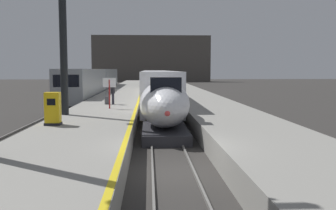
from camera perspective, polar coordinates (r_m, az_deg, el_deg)
The scene contains 16 objects.
ground_plane at distance 13.87m, azimuth 0.80°, elevation -10.29°, with size 260.00×260.00×0.00m, color #33302D.
platform_left at distance 38.35m, azimuth -7.67°, elevation 0.55°, with size 4.80×110.00×1.05m, color gray.
platform_right at distance 38.53m, azimuth 4.42°, elevation 0.60°, with size 4.80×110.00×1.05m, color gray.
platform_left_safety_stripe at distance 38.18m, azimuth -4.27°, elevation 1.36°, with size 0.20×107.80×0.01m, color yellow.
rail_main_left at distance 40.99m, azimuth -2.75°, elevation 0.25°, with size 0.08×110.00×0.12m, color slate.
rail_main_right at distance 41.03m, azimuth -0.65°, elevation 0.26°, with size 0.08×110.00×0.12m, color slate.
rail_secondary_left at distance 41.76m, azimuth -13.93°, elevation 0.19°, with size 0.08×110.00×0.12m, color slate.
rail_secondary_right at distance 41.50m, azimuth -11.90°, elevation 0.20°, with size 0.08×110.00×0.12m, color slate.
highspeed_train_main at distance 36.34m, azimuth -1.55°, elevation 2.54°, with size 2.92×38.39×3.60m.
regional_train_adjacent at distance 51.95m, azimuth -10.95°, elevation 3.54°, with size 2.85×36.60×3.80m.
station_column_mid at distance 23.43m, azimuth -15.68°, elevation 12.59°, with size 4.00×0.68×9.53m.
passenger_near_edge at distance 29.43m, azimuth -8.35°, elevation 2.03°, with size 0.31×0.55×1.69m.
rolling_suitcase at distance 29.58m, azimuth -9.18°, elevation 0.70°, with size 0.40×0.22×0.98m.
ticket_machine_yellow at distance 19.14m, azimuth -17.06°, elevation -0.71°, with size 0.76×0.62×1.60m.
departure_info_board at distance 26.22m, azimuth -8.88°, elevation 2.74°, with size 0.90×0.10×2.12m.
terminus_back_wall at distance 115.38m, azimuth -2.51°, elevation 7.04°, with size 36.00×2.00×14.00m, color #4C4742.
Camera 1 is at (-0.87, -13.33, 3.76)m, focal length 40.21 mm.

